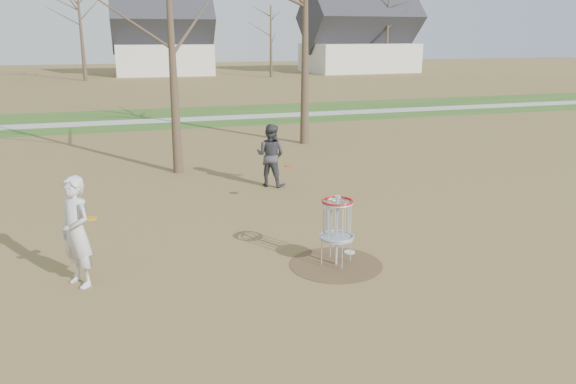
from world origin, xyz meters
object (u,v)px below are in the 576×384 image
Objects in this scene: player_standing at (76,232)px; disc_golf_basket at (337,220)px; player_throwing at (271,155)px; disc_grounded at (349,252)px.

disc_golf_basket is at bearing 48.71° from player_standing.
disc_golf_basket is at bearing 124.21° from player_throwing.
player_throwing is (5.05, 5.49, -0.08)m from player_standing.
player_throwing is 5.63m from disc_grounded.
player_throwing is 1.35× the size of disc_golf_basket.
player_throwing is at bearing 90.95° from disc_grounded.
player_throwing is at bearing 102.69° from player_standing.
player_standing is at bearing 173.38° from disc_golf_basket.
player_throwing is at bearing 86.24° from disc_golf_basket.
player_throwing reaches higher than disc_grounded.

